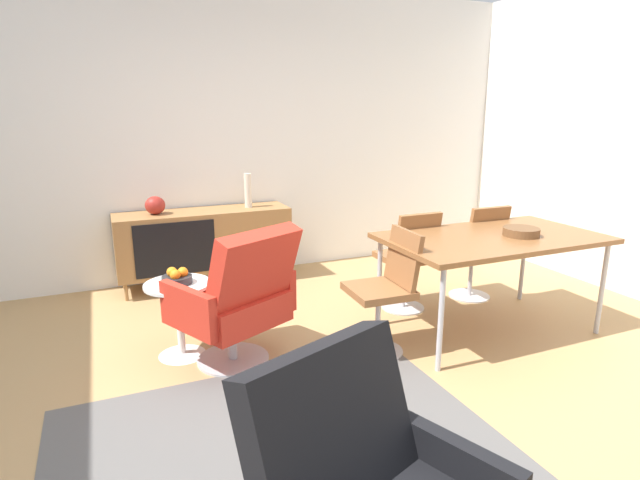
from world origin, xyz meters
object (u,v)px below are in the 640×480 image
object	(u,v)px
sideboard	(204,240)
wooden_bowl_on_table	(521,232)
dining_table	(492,241)
side_table_round	(179,311)
dining_chair_back_right	(477,248)
dining_chair_near_window	(387,287)
fruit_bowl	(177,277)
vase_sculptural_dark	(248,190)
vase_cobalt	(155,205)
dining_chair_back_left	(409,257)
lounge_chair_red	(237,297)

from	to	relation	value
sideboard	wooden_bowl_on_table	xyz separation A→B (m)	(1.95, -1.98, 0.33)
dining_table	side_table_round	size ratio (longest dim) A/B	3.08
dining_chair_back_right	dining_chair_near_window	distance (m)	1.36
dining_chair_near_window	fruit_bowl	world-z (taller)	dining_chair_near_window
dining_table	dining_chair_back_right	distance (m)	0.70
vase_sculptural_dark	dining_table	xyz separation A→B (m)	(1.32, -1.90, -0.19)
sideboard	vase_cobalt	xyz separation A→B (m)	(-0.42, 0.00, 0.36)
dining_chair_near_window	dining_chair_back_left	bearing A→B (deg)	46.19
wooden_bowl_on_table	lounge_chair_red	world-z (taller)	lounge_chair_red
sideboard	dining_chair_back_left	xyz separation A→B (m)	(1.41, -1.34, 0.03)
sideboard	dining_chair_back_right	size ratio (longest dim) A/B	1.87
side_table_round	dining_table	bearing A→B (deg)	-12.47
dining_chair_back_right	side_table_round	world-z (taller)	dining_chair_back_right
sideboard	dining_chair_back_left	distance (m)	1.94
wooden_bowl_on_table	dining_chair_back_right	distance (m)	0.73
vase_cobalt	dining_table	bearing A→B (deg)	-41.02
sideboard	dining_table	bearing A→B (deg)	-47.12
vase_sculptural_dark	dining_chair_back_left	distance (m)	1.70
vase_sculptural_dark	side_table_round	size ratio (longest dim) A/B	0.63
vase_cobalt	side_table_round	size ratio (longest dim) A/B	0.34
vase_cobalt	lounge_chair_red	size ratio (longest dim) A/B	0.19
dining_table	side_table_round	bearing A→B (deg)	167.53
dining_table	side_table_round	xyz separation A→B (m)	(-2.21, 0.49, -0.38)
dining_chair_back_right	fruit_bowl	distance (m)	2.56
dining_chair_back_left	wooden_bowl_on_table	bearing A→B (deg)	-50.07
dining_table	dining_chair_near_window	world-z (taller)	dining_chair_near_window
dining_chair_near_window	side_table_round	distance (m)	1.41
dining_chair_back_left	dining_chair_near_window	size ratio (longest dim) A/B	1.00
sideboard	lounge_chair_red	distance (m)	1.69
dining_table	dining_chair_near_window	bearing A→B (deg)	-179.82
vase_sculptural_dark	dining_table	distance (m)	2.32
vase_sculptural_dark	dining_chair_back_right	size ratio (longest dim) A/B	0.38
lounge_chair_red	wooden_bowl_on_table	bearing A→B (deg)	-8.03
dining_chair_back_right	lounge_chair_red	size ratio (longest dim) A/B	0.90
sideboard	side_table_round	distance (m)	1.48
fruit_bowl	dining_chair_back_right	bearing A→B (deg)	1.61
dining_chair_back_left	fruit_bowl	distance (m)	1.86
dining_chair_near_window	side_table_round	size ratio (longest dim) A/B	1.65
sideboard	vase_cobalt	bearing A→B (deg)	179.74
wooden_bowl_on_table	lounge_chair_red	xyz separation A→B (m)	(-2.06, 0.29, -0.30)
vase_sculptural_dark	lounge_chair_red	bearing A→B (deg)	-108.18
sideboard	dining_table	size ratio (longest dim) A/B	1.00
vase_cobalt	dining_chair_back_left	size ratio (longest dim) A/B	0.21
dining_chair_back_right	vase_sculptural_dark	bearing A→B (deg)	141.28
lounge_chair_red	side_table_round	world-z (taller)	lounge_chair_red
vase_cobalt	dining_chair_back_right	size ratio (longest dim) A/B	0.21
wooden_bowl_on_table	dining_chair_back_left	bearing A→B (deg)	129.93
lounge_chair_red	dining_chair_back_left	bearing A→B (deg)	12.95
sideboard	lounge_chair_red	bearing A→B (deg)	-93.89
vase_cobalt	lounge_chair_red	distance (m)	1.75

